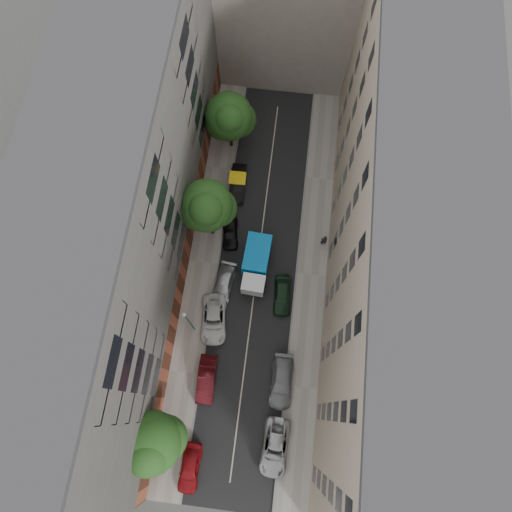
% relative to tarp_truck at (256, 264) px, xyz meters
% --- Properties ---
extents(ground, '(120.00, 120.00, 0.00)m').
position_rel_tarp_truck_xyz_m(ground, '(0.11, -0.03, -1.50)').
color(ground, '#4C4C49').
rests_on(ground, ground).
extents(road_surface, '(8.00, 44.00, 0.02)m').
position_rel_tarp_truck_xyz_m(road_surface, '(0.11, -0.03, -1.49)').
color(road_surface, black).
rests_on(road_surface, ground).
extents(sidewalk_left, '(3.00, 44.00, 0.15)m').
position_rel_tarp_truck_xyz_m(sidewalk_left, '(-5.39, -0.03, -1.43)').
color(sidewalk_left, gray).
rests_on(sidewalk_left, ground).
extents(sidewalk_right, '(3.00, 44.00, 0.15)m').
position_rel_tarp_truck_xyz_m(sidewalk_right, '(5.61, -0.03, -1.43)').
color(sidewalk_right, gray).
rests_on(sidewalk_right, ground).
extents(building_left, '(8.00, 44.00, 20.00)m').
position_rel_tarp_truck_xyz_m(building_left, '(-10.89, -0.03, 8.50)').
color(building_left, '#4C4947').
rests_on(building_left, ground).
extents(building_right, '(8.00, 44.00, 20.00)m').
position_rel_tarp_truck_xyz_m(building_right, '(11.11, -0.03, 8.50)').
color(building_right, tan).
rests_on(building_right, ground).
extents(tarp_truck, '(2.60, 6.00, 2.72)m').
position_rel_tarp_truck_xyz_m(tarp_truck, '(0.00, 0.00, 0.00)').
color(tarp_truck, black).
rests_on(tarp_truck, ground).
extents(car_left_0, '(1.74, 4.23, 1.43)m').
position_rel_tarp_truck_xyz_m(car_left_0, '(-3.49, -19.03, -0.78)').
color(car_left_0, maroon).
rests_on(car_left_0, ground).
extents(car_left_1, '(1.70, 4.54, 1.48)m').
position_rel_tarp_truck_xyz_m(car_left_1, '(-3.21, -11.43, -0.76)').
color(car_left_1, '#490E13').
rests_on(car_left_1, ground).
extents(car_left_2, '(2.92, 5.30, 1.41)m').
position_rel_tarp_truck_xyz_m(car_left_2, '(-3.40, -5.83, -0.80)').
color(car_left_2, silver).
rests_on(car_left_2, ground).
extents(car_left_3, '(2.36, 4.67, 1.30)m').
position_rel_tarp_truck_xyz_m(car_left_3, '(-2.96, -2.23, -0.85)').
color(car_left_3, '#AFAFB4').
rests_on(car_left_3, ground).
extents(car_left_4, '(2.16, 4.15, 1.35)m').
position_rel_tarp_truck_xyz_m(car_left_4, '(-3.11, 3.37, -0.83)').
color(car_left_4, black).
rests_on(car_left_4, ground).
extents(car_left_5, '(1.73, 4.61, 1.50)m').
position_rel_tarp_truck_xyz_m(car_left_5, '(-3.06, 8.97, -0.75)').
color(car_left_5, black).
rests_on(car_left_5, ground).
extents(car_right_0, '(2.52, 5.18, 1.42)m').
position_rel_tarp_truck_xyz_m(car_right_0, '(3.71, -16.45, -0.79)').
color(car_right_0, '#B4B5B9').
rests_on(car_right_0, ground).
extents(car_right_1, '(2.07, 5.03, 1.46)m').
position_rel_tarp_truck_xyz_m(car_right_1, '(3.71, -10.83, -0.77)').
color(car_right_1, gray).
rests_on(car_right_1, ground).
extents(car_right_2, '(1.95, 4.29, 1.43)m').
position_rel_tarp_truck_xyz_m(car_right_2, '(2.91, -2.63, -0.79)').
color(car_right_2, black).
rests_on(car_right_2, ground).
extents(tree_near, '(5.26, 4.99, 8.06)m').
position_rel_tarp_truck_xyz_m(tree_near, '(-6.19, -17.13, 3.96)').
color(tree_near, '#382619').
rests_on(tree_near, sidewalk_left).
extents(tree_mid, '(5.20, 4.92, 9.19)m').
position_rel_tarp_truck_xyz_m(tree_mid, '(-4.87, 3.23, 4.90)').
color(tree_mid, '#382619').
rests_on(tree_mid, sidewalk_left).
extents(tree_far, '(5.20, 4.92, 7.69)m').
position_rel_tarp_truck_xyz_m(tree_far, '(-4.39, 13.87, 3.67)').
color(tree_far, '#382619').
rests_on(tree_far, sidewalk_left).
extents(lamp_post, '(0.36, 0.36, 6.97)m').
position_rel_tarp_truck_xyz_m(lamp_post, '(-5.18, -6.89, 2.90)').
color(lamp_post, '#195836').
rests_on(lamp_post, sidewalk_left).
extents(pedestrian, '(0.78, 0.60, 1.92)m').
position_rel_tarp_truck_xyz_m(pedestrian, '(6.51, 3.47, -0.39)').
color(pedestrian, black).
rests_on(pedestrian, sidewalk_right).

